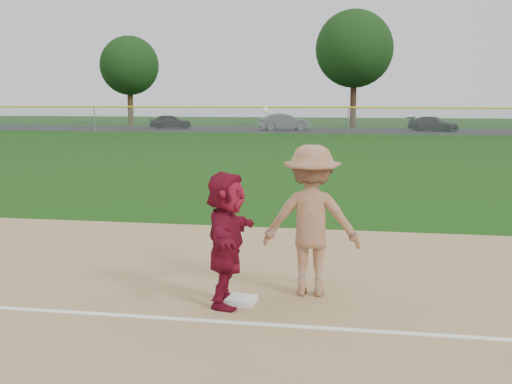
% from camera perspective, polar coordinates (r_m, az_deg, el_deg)
% --- Properties ---
extents(ground, '(160.00, 160.00, 0.00)m').
position_cam_1_polar(ground, '(8.77, -1.76, -9.86)').
color(ground, '#14400C').
rests_on(ground, ground).
extents(foul_line, '(60.00, 0.10, 0.01)m').
position_cam_1_polar(foul_line, '(8.03, -2.97, -11.45)').
color(foul_line, white).
rests_on(foul_line, infield_dirt).
extents(parking_asphalt, '(120.00, 10.00, 0.01)m').
position_cam_1_polar(parking_asphalt, '(54.25, 8.40, 5.44)').
color(parking_asphalt, black).
rests_on(parking_asphalt, ground).
extents(first_base, '(0.41, 0.41, 0.08)m').
position_cam_1_polar(first_base, '(8.71, -1.32, -9.59)').
color(first_base, white).
rests_on(first_base, infield_dirt).
extents(base_runner, '(0.61, 1.68, 1.79)m').
position_cam_1_polar(base_runner, '(8.44, -2.65, -4.17)').
color(base_runner, maroon).
rests_on(base_runner, infield_dirt).
extents(car_left, '(3.93, 2.67, 1.24)m').
position_cam_1_polar(car_left, '(57.09, -7.61, 6.23)').
color(car_left, black).
rests_on(car_left, parking_asphalt).
extents(car_mid, '(4.46, 2.73, 1.39)m').
position_cam_1_polar(car_mid, '(53.73, 2.53, 6.24)').
color(car_mid, '#505257').
rests_on(car_mid, parking_asphalt).
extents(car_right, '(4.38, 3.08, 1.18)m').
position_cam_1_polar(car_right, '(54.25, 15.50, 5.85)').
color(car_right, black).
rests_on(car_right, parking_asphalt).
extents(first_base_play, '(1.38, 0.83, 2.60)m').
position_cam_1_polar(first_base_play, '(8.90, 4.95, -2.53)').
color(first_base_play, gray).
rests_on(first_base_play, infield_dirt).
extents(outfield_fence, '(110.00, 0.12, 110.00)m').
position_cam_1_polar(outfield_fence, '(48.19, 8.22, 7.41)').
color(outfield_fence, '#999EA0').
rests_on(outfield_fence, ground).
extents(tree_1, '(5.80, 5.80, 8.75)m').
position_cam_1_polar(tree_1, '(65.67, -11.19, 10.96)').
color(tree_1, '#3E2B16').
rests_on(tree_1, ground).
extents(tree_2, '(7.00, 7.00, 10.58)m').
position_cam_1_polar(tree_2, '(59.83, 8.73, 12.47)').
color(tree_2, '#382114').
rests_on(tree_2, ground).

